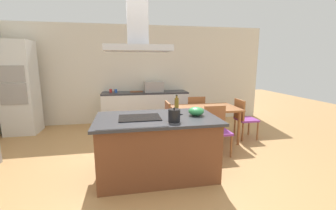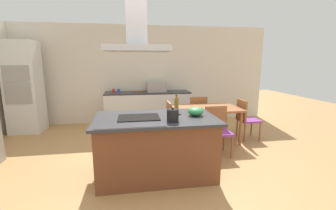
{
  "view_description": "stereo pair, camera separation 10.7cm",
  "coord_description": "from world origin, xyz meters",
  "px_view_note": "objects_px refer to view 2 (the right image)",
  "views": [
    {
      "loc": [
        -0.45,
        -3.21,
        1.71
      ],
      "look_at": [
        0.25,
        0.4,
        1.0
      ],
      "focal_mm": 24.02,
      "sensor_mm": 36.0,
      "label": 1
    },
    {
      "loc": [
        -0.34,
        -3.23,
        1.71
      ],
      "look_at": [
        0.25,
        0.4,
        1.0
      ],
      "focal_mm": 24.02,
      "sensor_mm": 36.0,
      "label": 2
    }
  ],
  "objects_px": {
    "tea_kettle": "(173,115)",
    "mixing_bowl": "(196,111)",
    "chair_facing_island": "(217,127)",
    "range_hood": "(137,33)",
    "cooktop": "(139,117)",
    "dining_table": "(206,111)",
    "chair_facing_back_wall": "(197,112)",
    "coffee_mug_red": "(114,91)",
    "olive_oil_bottle": "(176,105)",
    "cutting_board": "(139,91)",
    "chair_at_right_end": "(246,117)",
    "countertop_microwave": "(156,87)",
    "chair_at_left_end": "(164,120)",
    "wall_oven_stack": "(24,87)",
    "coffee_mug_blue": "(119,91)"
  },
  "relations": [
    {
      "from": "coffee_mug_red",
      "to": "wall_oven_stack",
      "type": "height_order",
      "value": "wall_oven_stack"
    },
    {
      "from": "cooktop",
      "to": "countertop_microwave",
      "type": "relative_size",
      "value": 1.2
    },
    {
      "from": "coffee_mug_red",
      "to": "range_hood",
      "type": "relative_size",
      "value": 0.1
    },
    {
      "from": "chair_at_right_end",
      "to": "range_hood",
      "type": "distance_m",
      "value": 3.14
    },
    {
      "from": "coffee_mug_red",
      "to": "chair_at_right_end",
      "type": "height_order",
      "value": "coffee_mug_red"
    },
    {
      "from": "dining_table",
      "to": "chair_at_right_end",
      "type": "distance_m",
      "value": 0.93
    },
    {
      "from": "tea_kettle",
      "to": "countertop_microwave",
      "type": "height_order",
      "value": "countertop_microwave"
    },
    {
      "from": "coffee_mug_blue",
      "to": "dining_table",
      "type": "height_order",
      "value": "coffee_mug_blue"
    },
    {
      "from": "cooktop",
      "to": "tea_kettle",
      "type": "distance_m",
      "value": 0.55
    },
    {
      "from": "dining_table",
      "to": "chair_facing_back_wall",
      "type": "bearing_deg",
      "value": 90.0
    },
    {
      "from": "mixing_bowl",
      "to": "coffee_mug_red",
      "type": "bearing_deg",
      "value": 115.93
    },
    {
      "from": "chair_facing_island",
      "to": "range_hood",
      "type": "height_order",
      "value": "range_hood"
    },
    {
      "from": "cutting_board",
      "to": "chair_facing_island",
      "type": "xyz_separation_m",
      "value": [
        1.36,
        -2.32,
        -0.4
      ]
    },
    {
      "from": "mixing_bowl",
      "to": "chair_facing_island",
      "type": "relative_size",
      "value": 0.27
    },
    {
      "from": "coffee_mug_red",
      "to": "chair_at_right_end",
      "type": "distance_m",
      "value": 3.43
    },
    {
      "from": "cutting_board",
      "to": "tea_kettle",
      "type": "bearing_deg",
      "value": -83.91
    },
    {
      "from": "cutting_board",
      "to": "coffee_mug_blue",
      "type": "bearing_deg",
      "value": -177.71
    },
    {
      "from": "mixing_bowl",
      "to": "chair_at_right_end",
      "type": "relative_size",
      "value": 0.27
    },
    {
      "from": "cooktop",
      "to": "olive_oil_bottle",
      "type": "height_order",
      "value": "olive_oil_bottle"
    },
    {
      "from": "cooktop",
      "to": "cutting_board",
      "type": "bearing_deg",
      "value": 87.86
    },
    {
      "from": "cutting_board",
      "to": "chair_at_left_end",
      "type": "distance_m",
      "value": 1.76
    },
    {
      "from": "chair_facing_island",
      "to": "range_hood",
      "type": "distance_m",
      "value": 2.25
    },
    {
      "from": "mixing_bowl",
      "to": "countertop_microwave",
      "type": "xyz_separation_m",
      "value": [
        -0.28,
        2.88,
        0.07
      ]
    },
    {
      "from": "olive_oil_bottle",
      "to": "wall_oven_stack",
      "type": "distance_m",
      "value": 4.02
    },
    {
      "from": "mixing_bowl",
      "to": "chair_at_left_end",
      "type": "bearing_deg",
      "value": 103.5
    },
    {
      "from": "coffee_mug_blue",
      "to": "chair_at_left_end",
      "type": "bearing_deg",
      "value": -58.68
    },
    {
      "from": "chair_at_right_end",
      "to": "countertop_microwave",
      "type": "bearing_deg",
      "value": 138.36
    },
    {
      "from": "olive_oil_bottle",
      "to": "range_hood",
      "type": "xyz_separation_m",
      "value": [
        -0.63,
        -0.32,
        1.08
      ]
    },
    {
      "from": "cooktop",
      "to": "mixing_bowl",
      "type": "height_order",
      "value": "mixing_bowl"
    },
    {
      "from": "coffee_mug_red",
      "to": "range_hood",
      "type": "distance_m",
      "value": 3.22
    },
    {
      "from": "dining_table",
      "to": "chair_facing_back_wall",
      "type": "relative_size",
      "value": 1.57
    },
    {
      "from": "mixing_bowl",
      "to": "chair_at_right_end",
      "type": "bearing_deg",
      "value": 39.89
    },
    {
      "from": "olive_oil_bottle",
      "to": "chair_at_right_end",
      "type": "bearing_deg",
      "value": 28.61
    },
    {
      "from": "countertop_microwave",
      "to": "dining_table",
      "type": "height_order",
      "value": "countertop_microwave"
    },
    {
      "from": "cooktop",
      "to": "coffee_mug_red",
      "type": "height_order",
      "value": "coffee_mug_red"
    },
    {
      "from": "countertop_microwave",
      "to": "tea_kettle",
      "type": "bearing_deg",
      "value": -92.29
    },
    {
      "from": "countertop_microwave",
      "to": "range_hood",
      "type": "xyz_separation_m",
      "value": [
        -0.58,
        -2.88,
        1.06
      ]
    },
    {
      "from": "cutting_board",
      "to": "range_hood",
      "type": "distance_m",
      "value": 3.17
    },
    {
      "from": "chair_facing_back_wall",
      "to": "range_hood",
      "type": "distance_m",
      "value": 2.91
    },
    {
      "from": "olive_oil_bottle",
      "to": "chair_at_left_end",
      "type": "relative_size",
      "value": 0.32
    },
    {
      "from": "coffee_mug_blue",
      "to": "dining_table",
      "type": "xyz_separation_m",
      "value": [
        1.91,
        -1.63,
        -0.28
      ]
    },
    {
      "from": "coffee_mug_red",
      "to": "tea_kettle",
      "type": "bearing_deg",
      "value": -72.45
    },
    {
      "from": "cutting_board",
      "to": "chair_at_right_end",
      "type": "height_order",
      "value": "cutting_board"
    },
    {
      "from": "coffee_mug_red",
      "to": "countertop_microwave",
      "type": "bearing_deg",
      "value": -3.66
    },
    {
      "from": "dining_table",
      "to": "chair_at_left_end",
      "type": "relative_size",
      "value": 1.57
    },
    {
      "from": "range_hood",
      "to": "cutting_board",
      "type": "bearing_deg",
      "value": 87.86
    },
    {
      "from": "tea_kettle",
      "to": "mixing_bowl",
      "type": "height_order",
      "value": "tea_kettle"
    },
    {
      "from": "cooktop",
      "to": "dining_table",
      "type": "distance_m",
      "value": 1.96
    },
    {
      "from": "tea_kettle",
      "to": "range_hood",
      "type": "height_order",
      "value": "range_hood"
    },
    {
      "from": "wall_oven_stack",
      "to": "chair_at_right_end",
      "type": "bearing_deg",
      "value": -15.24
    }
  ]
}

